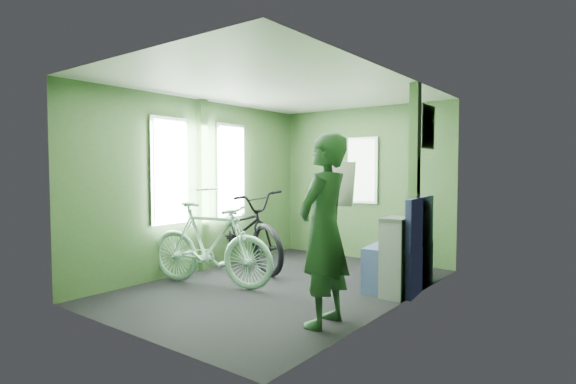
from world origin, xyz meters
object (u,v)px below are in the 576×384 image
at_px(bicycle_black, 242,267).
at_px(waste_box, 396,257).
at_px(passenger, 324,230).
at_px(bench_seat, 401,261).
at_px(bicycle_mint, 210,286).

xyz_separation_m(bicycle_black, waste_box, (2.32, -0.07, 0.43)).
distance_m(passenger, bench_seat, 1.68).
relative_size(bicycle_mint, waste_box, 1.92).
height_order(bicycle_mint, passenger, passenger).
bearing_deg(bicycle_mint, bicycle_black, 8.84).
xyz_separation_m(bicycle_mint, passenger, (1.77, -0.31, 0.84)).
xyz_separation_m(bicycle_black, bench_seat, (2.21, 0.32, 0.31)).
height_order(bicycle_mint, bench_seat, bench_seat).
height_order(bicycle_black, bench_seat, bench_seat).
distance_m(bicycle_black, waste_box, 2.36).
bearing_deg(passenger, bench_seat, 175.23).
distance_m(bicycle_black, passenger, 2.65).
relative_size(passenger, bench_seat, 1.59).
distance_m(waste_box, bench_seat, 0.43).
relative_size(bicycle_black, bicycle_mint, 1.24).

